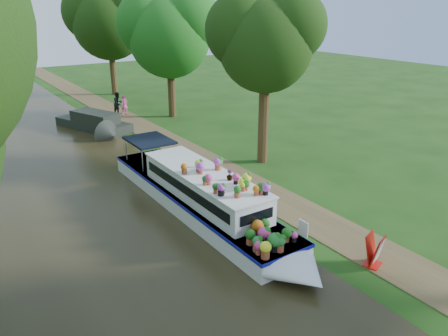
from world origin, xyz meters
TOP-DOWN VIEW (x-y plane):
  - ground at (0.00, 0.00)m, footprint 100.00×100.00m
  - canal_water at (-6.00, 0.00)m, footprint 10.00×100.00m
  - towpath at (1.20, 0.00)m, footprint 2.20×100.00m
  - plant_boat at (-2.25, -0.80)m, footprint 2.29×13.52m
  - tree_near_overhang at (3.79, 3.06)m, footprint 5.52×5.28m
  - tree_near_mid at (4.48, 15.08)m, footprint 6.90×6.60m
  - tree_near_far at (3.98, 26.09)m, footprint 7.59×7.26m
  - second_boat at (-1.75, 14.43)m, footprint 3.92×7.09m
  - sandwich_board at (0.45, -7.13)m, footprint 0.73×0.74m
  - pedestrian_pink at (1.60, 17.45)m, footprint 0.65×0.50m
  - pedestrian_dark at (1.25, 17.87)m, footprint 1.05×0.96m
  - verge_plant at (-0.59, 2.16)m, footprint 0.40×0.36m

SIDE VIEW (x-z plane):
  - ground at x=0.00m, z-range 0.00..0.00m
  - canal_water at x=-6.00m, z-range 0.00..0.02m
  - towpath at x=1.20m, z-range 0.00..0.03m
  - verge_plant at x=-0.59m, z-range 0.00..0.38m
  - sandwich_board at x=0.45m, z-range -0.02..1.07m
  - second_boat at x=-1.75m, z-range -0.12..1.17m
  - pedestrian_pink at x=1.60m, z-range 0.03..1.60m
  - plant_boat at x=-2.25m, z-range -0.28..1.99m
  - pedestrian_dark at x=1.25m, z-range 0.03..1.77m
  - tree_near_mid at x=4.48m, z-range 1.74..11.14m
  - tree_near_overhang at x=3.79m, z-range 2.11..11.10m
  - tree_near_far at x=3.98m, z-range 1.90..12.20m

